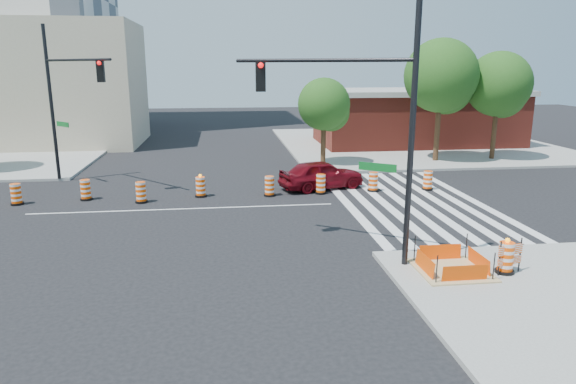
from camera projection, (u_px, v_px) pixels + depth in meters
name	position (u px, v px, depth m)	size (l,w,h in m)	color
ground	(184.00, 209.00, 23.90)	(120.00, 120.00, 0.00)	black
sidewalk_ne	(414.00, 144.00, 43.43)	(22.00, 22.00, 0.15)	gray
crosswalk_east	(410.00, 201.00, 25.24)	(6.75, 13.50, 0.01)	silver
lane_centerline	(184.00, 209.00, 23.90)	(14.00, 0.12, 0.01)	silver
excavation_pit	(451.00, 269.00, 16.28)	(2.20, 2.20, 0.90)	tan
brick_storefront	(416.00, 117.00, 42.90)	(16.50, 8.50, 4.60)	maroon
beige_midrise	(52.00, 84.00, 42.42)	(14.00, 10.00, 10.00)	#BAAB8E
red_coupe	(321.00, 174.00, 27.70)	(1.85, 4.61, 1.57)	#600810
signal_pole_se	(358.00, 109.00, 16.44)	(5.36, 3.66, 8.40)	black
signal_pole_nw	(66.00, 90.00, 27.35)	(4.48, 4.86, 8.55)	black
pit_drum	(506.00, 258.00, 16.04)	(0.59, 0.59, 1.15)	black
barricade	(510.00, 255.00, 15.96)	(0.92, 0.30, 1.11)	#FE4E05
tree_north_c	(324.00, 107.00, 33.30)	(3.46, 3.40, 5.77)	#382314
tree_north_d	(441.00, 80.00, 34.20)	(4.89, 4.89, 8.31)	#382314
tree_north_e	(499.00, 88.00, 35.01)	(4.41, 4.41, 7.49)	#382314
median_drum_1	(16.00, 195.00, 24.53)	(0.60, 0.60, 1.02)	black
median_drum_2	(86.00, 191.00, 25.40)	(0.60, 0.60, 1.02)	black
median_drum_3	(141.00, 193.00, 24.91)	(0.60, 0.60, 1.02)	black
median_drum_4	(201.00, 187.00, 26.03)	(0.60, 0.60, 1.18)	black
median_drum_5	(269.00, 187.00, 26.19)	(0.60, 0.60, 1.02)	black
median_drum_6	(321.00, 185.00, 26.66)	(0.60, 0.60, 1.02)	black
median_drum_7	(373.00, 182.00, 27.17)	(0.60, 0.60, 1.02)	black
median_drum_8	(428.00, 181.00, 27.49)	(0.60, 0.60, 1.02)	black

